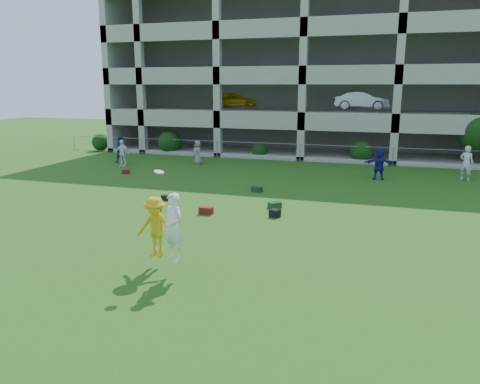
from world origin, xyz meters
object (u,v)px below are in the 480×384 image
(bystander_c, at_px, (198,152))
(crate_d, at_px, (275,213))
(bystander_b, at_px, (122,153))
(bystander_a, at_px, (121,150))
(bystander_d, at_px, (379,164))
(frisbee_contest, at_px, (161,227))
(bystander_e, at_px, (466,163))
(parking_garage, at_px, (321,73))

(bystander_c, height_order, crate_d, bystander_c)
(bystander_b, xyz_separation_m, bystander_c, (4.13, 2.36, -0.09))
(bystander_a, xyz_separation_m, crate_d, (12.72, -9.75, -0.74))
(bystander_a, xyz_separation_m, bystander_c, (5.03, 1.00, -0.12))
(bystander_c, bearing_deg, bystander_d, 31.53)
(bystander_b, height_order, frisbee_contest, frisbee_contest)
(bystander_c, height_order, frisbee_contest, frisbee_contest)
(bystander_b, xyz_separation_m, bystander_d, (15.54, 0.61, -0.01))
(bystander_c, relative_size, bystander_e, 0.81)
(bystander_b, height_order, bystander_d, bystander_b)
(bystander_a, bearing_deg, frisbee_contest, -94.54)
(bystander_e, distance_m, parking_garage, 16.66)
(bystander_c, relative_size, frisbee_contest, 0.61)
(bystander_a, bearing_deg, bystander_e, -38.04)
(bystander_a, height_order, bystander_c, bystander_a)
(bystander_b, distance_m, bystander_e, 20.11)
(bystander_e, relative_size, crate_d, 5.44)
(bystander_a, distance_m, crate_d, 16.05)
(bystander_d, height_order, parking_garage, parking_garage)
(bystander_b, distance_m, bystander_c, 4.76)
(bystander_b, distance_m, parking_garage, 18.32)
(frisbee_contest, bearing_deg, bystander_c, 109.19)
(bystander_d, bearing_deg, bystander_a, -11.78)
(bystander_d, bearing_deg, parking_garage, -78.17)
(bystander_a, relative_size, parking_garage, 0.06)
(bystander_b, relative_size, bystander_c, 1.12)
(bystander_c, height_order, parking_garage, parking_garage)
(bystander_e, relative_size, frisbee_contest, 0.76)
(crate_d, bearing_deg, bystander_e, 50.86)
(frisbee_contest, bearing_deg, parking_garage, 89.45)
(bystander_c, bearing_deg, frisbee_contest, -30.54)
(bystander_b, relative_size, crate_d, 4.94)
(bystander_c, distance_m, bystander_d, 11.54)
(bystander_a, distance_m, bystander_e, 20.94)
(bystander_b, xyz_separation_m, crate_d, (11.82, -8.39, -0.72))
(parking_garage, bearing_deg, crate_d, -86.17)
(crate_d, relative_size, parking_garage, 0.01)
(bystander_e, xyz_separation_m, crate_d, (-8.21, -10.09, -0.80))
(bystander_d, height_order, crate_d, bystander_d)
(bystander_a, xyz_separation_m, bystander_e, (20.93, 0.34, 0.06))
(parking_garage, bearing_deg, bystander_d, -69.02)
(bystander_e, bearing_deg, bystander_b, 28.05)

